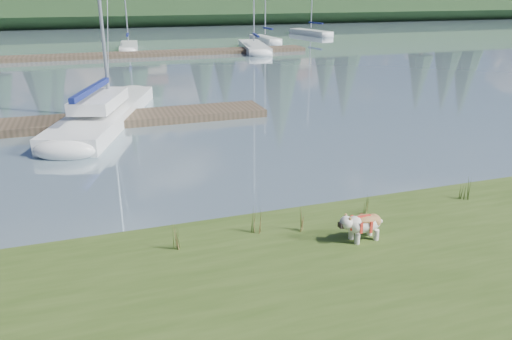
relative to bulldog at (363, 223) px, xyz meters
name	(u,v)px	position (x,y,z in m)	size (l,w,h in m)	color
ground	(124,57)	(-1.91, 33.35, -0.71)	(200.00, 200.00, 0.00)	gray
ridge	(100,6)	(-1.91, 76.35, 1.79)	(200.00, 20.00, 5.00)	#1D3419
bulldog	(363,223)	(0.00, 0.00, 0.00)	(0.96, 0.44, 0.57)	silver
sailboat_main	(110,107)	(-4.09, 13.43, -0.29)	(5.18, 10.40, 14.65)	white
dock_near	(63,123)	(-5.91, 12.35, -0.56)	(16.00, 2.00, 0.30)	#4C3D2C
dock_far	(150,54)	(0.09, 33.35, -0.56)	(26.00, 2.20, 0.30)	#4C3D2C
sailboat_bg_2	(129,46)	(-1.11, 38.13, -0.38)	(2.14, 7.10, 10.62)	white
sailboat_bg_3	(253,46)	(9.19, 34.84, -0.39)	(3.46, 9.41, 13.42)	white
sailboat_bg_4	(263,39)	(12.24, 40.78, -0.38)	(1.50, 6.40, 9.55)	white
sailboat_bg_5	(308,32)	(19.88, 47.00, -0.39)	(2.82, 7.63, 10.76)	white
weed_0	(256,221)	(-1.90, 0.95, -0.10)	(0.17, 0.14, 0.63)	#475B23
weed_1	(298,221)	(-1.04, 0.77, -0.14)	(0.17, 0.14, 0.52)	#475B23
weed_2	(368,203)	(0.76, 1.08, -0.13)	(0.17, 0.14, 0.54)	#475B23
weed_3	(176,236)	(-3.55, 0.81, -0.10)	(0.17, 0.14, 0.62)	#475B23
weed_4	(349,221)	(-0.01, 0.53, -0.21)	(0.17, 0.14, 0.36)	#475B23
weed_5	(465,188)	(3.31, 1.03, -0.09)	(0.17, 0.14, 0.63)	#475B23
mud_lip	(244,228)	(-1.91, 1.75, -0.64)	(60.00, 0.50, 0.14)	#33281C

